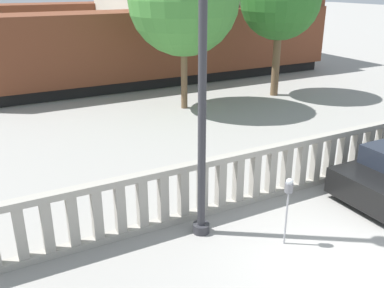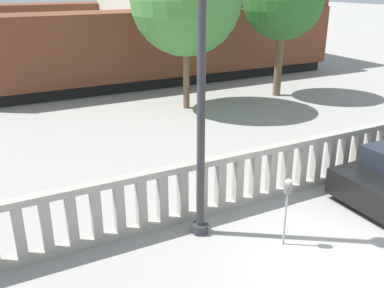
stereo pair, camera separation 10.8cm
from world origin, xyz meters
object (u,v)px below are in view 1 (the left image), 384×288
object	(u,v)px
lamppost	(202,75)
parking_meter	(289,192)
train_near	(171,45)
tree_right	(184,0)
train_far	(52,30)
tree_left	(280,0)

from	to	relation	value
lamppost	parking_meter	world-z (taller)	lamppost
lamppost	train_near	world-z (taller)	lamppost
tree_right	train_near	bearing A→B (deg)	70.30
parking_meter	tree_right	bearing A→B (deg)	74.30
tree_right	lamppost	bearing A→B (deg)	-115.08
train_near	train_far	bearing A→B (deg)	111.19
train_far	tree_left	bearing A→B (deg)	-65.14
parking_meter	train_far	distance (m)	25.20
lamppost	tree_right	world-z (taller)	tree_right
parking_meter	train_far	size ratio (longest dim) A/B	0.07
train_far	tree_left	distance (m)	16.99
tree_left	tree_right	xyz separation A→B (m)	(-4.77, 0.05, 0.10)
train_far	tree_right	distance (m)	15.58
lamppost	tree_right	bearing A→B (deg)	64.92
train_far	tree_left	size ratio (longest dim) A/B	3.52
train_far	tree_left	xyz separation A→B (m)	(7.07, -15.26, 2.38)
tree_left	parking_meter	bearing A→B (deg)	-127.36
lamppost	train_near	size ratio (longest dim) A/B	0.32
lamppost	tree_right	size ratio (longest dim) A/B	0.91
lamppost	tree_left	world-z (taller)	tree_left
parking_meter	train_near	distance (m)	15.50
lamppost	train_far	size ratio (longest dim) A/B	0.28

